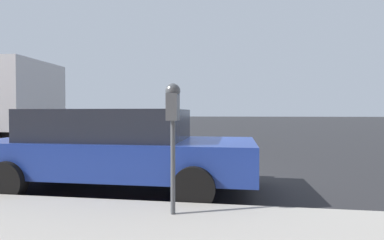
# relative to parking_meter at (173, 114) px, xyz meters

# --- Properties ---
(ground_plane) EXTENTS (220.00, 220.00, 0.00)m
(ground_plane) POSITION_rel_parking_meter_xyz_m (2.70, 0.78, -1.40)
(ground_plane) COLOR #2B2B2D
(parking_meter) EXTENTS (0.21, 0.19, 1.65)m
(parking_meter) POSITION_rel_parking_meter_xyz_m (0.00, 0.00, 0.00)
(parking_meter) COLOR #4C5156
(parking_meter) RESTS_ON sidewalk
(car_blue) EXTENTS (2.17, 4.92, 1.48)m
(car_blue) POSITION_rel_parking_meter_xyz_m (1.60, 1.41, -0.62)
(car_blue) COLOR navy
(car_blue) RESTS_ON ground_plane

